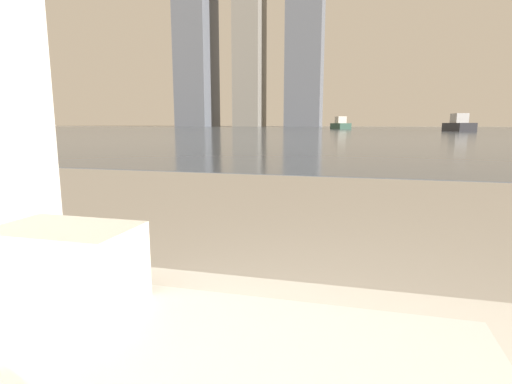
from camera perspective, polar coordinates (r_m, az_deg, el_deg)
name	(u,v)px	position (r m, az deg, el deg)	size (l,w,h in m)	color
towel_stack	(68,266)	(0.88, -25.26, -9.57)	(0.27, 0.16, 0.16)	silver
harbor_water	(359,130)	(61.91, 14.47, 8.62)	(180.00, 110.00, 0.01)	slate
harbor_boat_0	(459,125)	(53.72, 26.98, 8.54)	(2.78, 5.79, 2.08)	#2D2D33
harbor_boat_4	(340,125)	(67.37, 11.97, 9.39)	(3.65, 5.73, 2.03)	#335647
skyline_tower_0	(196,39)	(130.41, -8.52, 20.81)	(9.68, 13.60, 52.26)	slate
skyline_tower_1	(250,16)	(126.19, -0.92, 23.80)	(7.73, 10.67, 63.08)	gray
skyline_tower_2	(305,52)	(120.74, 7.00, 19.21)	(10.04, 9.51, 41.76)	slate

